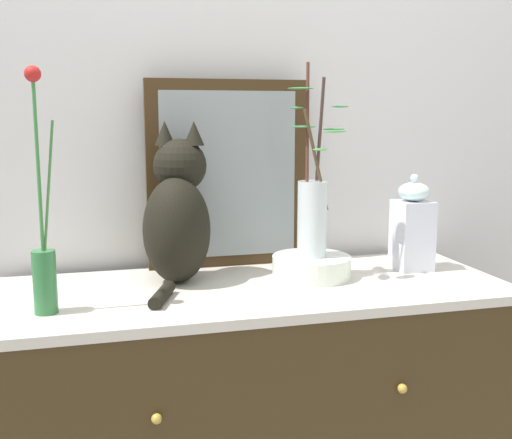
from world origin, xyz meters
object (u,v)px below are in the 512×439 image
object	(u,v)px
vase_slim_green	(44,257)
mirror_leaning	(228,174)
cat_sitting	(177,213)
jar_lidded_porcelain	(412,227)
vase_glass_clear	(313,209)
bowl_porcelain	(311,267)

from	to	relation	value
vase_slim_green	mirror_leaning	bearing A→B (deg)	34.22
cat_sitting	jar_lidded_porcelain	distance (m)	0.69
mirror_leaning	vase_glass_clear	distance (m)	0.29
cat_sitting	bowl_porcelain	xyz separation A→B (m)	(0.37, -0.06, -0.16)
vase_glass_clear	jar_lidded_porcelain	world-z (taller)	vase_glass_clear
jar_lidded_porcelain	mirror_leaning	bearing A→B (deg)	159.75
cat_sitting	bowl_porcelain	world-z (taller)	cat_sitting
vase_slim_green	jar_lidded_porcelain	size ratio (longest dim) A/B	1.97
cat_sitting	vase_glass_clear	bearing A→B (deg)	-8.94
vase_glass_clear	jar_lidded_porcelain	distance (m)	0.32
vase_glass_clear	mirror_leaning	bearing A→B (deg)	134.32
bowl_porcelain	vase_glass_clear	bearing A→B (deg)	-67.95
mirror_leaning	cat_sitting	world-z (taller)	mirror_leaning
cat_sitting	vase_slim_green	bearing A→B (deg)	-148.81
vase_glass_clear	cat_sitting	bearing A→B (deg)	171.06
vase_slim_green	jar_lidded_porcelain	bearing A→B (deg)	8.71
vase_slim_green	bowl_porcelain	bearing A→B (deg)	11.74
bowl_porcelain	jar_lidded_porcelain	bearing A→B (deg)	1.82
mirror_leaning	vase_glass_clear	world-z (taller)	vase_glass_clear
cat_sitting	jar_lidded_porcelain	world-z (taller)	cat_sitting
vase_slim_green	vase_glass_clear	world-z (taller)	vase_glass_clear
vase_slim_green	bowl_porcelain	xyz separation A→B (m)	(0.70, 0.15, -0.10)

